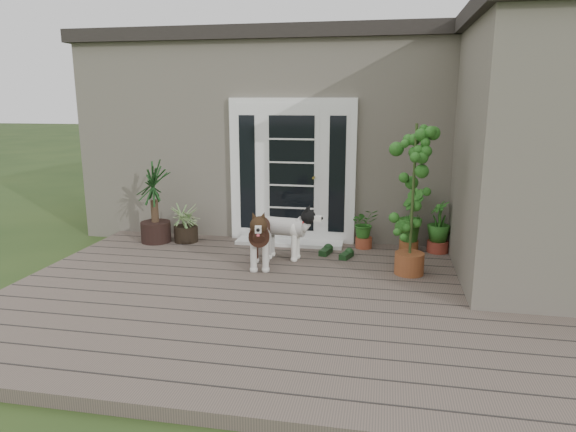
# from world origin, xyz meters

# --- Properties ---
(deck) EXTENTS (6.20, 4.60, 0.12)m
(deck) POSITION_xyz_m (0.00, 0.40, 0.06)
(deck) COLOR #6B5B4C
(deck) RESTS_ON ground
(house_main) EXTENTS (7.40, 4.00, 3.10)m
(house_main) POSITION_xyz_m (0.00, 4.65, 1.55)
(house_main) COLOR #665E54
(house_main) RESTS_ON ground
(roof_main) EXTENTS (7.60, 4.20, 0.20)m
(roof_main) POSITION_xyz_m (0.00, 4.65, 3.20)
(roof_main) COLOR #2D2826
(roof_main) RESTS_ON house_main
(house_wing) EXTENTS (1.60, 2.40, 3.10)m
(house_wing) POSITION_xyz_m (2.90, 1.50, 1.55)
(house_wing) COLOR #665E54
(house_wing) RESTS_ON ground
(roof_wing) EXTENTS (1.80, 2.60, 0.20)m
(roof_wing) POSITION_xyz_m (2.90, 1.50, 3.20)
(roof_wing) COLOR #2D2826
(roof_wing) RESTS_ON house_wing
(door_unit) EXTENTS (1.90, 0.14, 2.15)m
(door_unit) POSITION_xyz_m (-0.20, 2.60, 1.19)
(door_unit) COLOR white
(door_unit) RESTS_ON deck
(door_step) EXTENTS (1.60, 0.40, 0.05)m
(door_step) POSITION_xyz_m (-0.20, 2.40, 0.14)
(door_step) COLOR white
(door_step) RESTS_ON deck
(brindle_dog) EXTENTS (0.53, 0.90, 0.70)m
(brindle_dog) POSITION_xyz_m (-0.37, 1.25, 0.47)
(brindle_dog) COLOR #3C2015
(brindle_dog) RESTS_ON deck
(white_dog) EXTENTS (0.82, 0.43, 0.66)m
(white_dog) POSITION_xyz_m (-0.15, 1.67, 0.45)
(white_dog) COLOR white
(white_dog) RESTS_ON deck
(spider_plant) EXTENTS (0.72, 0.72, 0.64)m
(spider_plant) POSITION_xyz_m (-1.78, 2.24, 0.44)
(spider_plant) COLOR #9ABB73
(spider_plant) RESTS_ON deck
(yucca) EXTENTS (1.02, 1.02, 1.23)m
(yucca) POSITION_xyz_m (-2.23, 2.14, 0.73)
(yucca) COLOR #133311
(yucca) RESTS_ON deck
(herb_a) EXTENTS (0.51, 0.51, 0.50)m
(herb_a) POSITION_xyz_m (0.90, 2.40, 0.37)
(herb_a) COLOR #1A5C1F
(herb_a) RESTS_ON deck
(herb_b) EXTENTS (0.49, 0.49, 0.68)m
(herb_b) POSITION_xyz_m (1.55, 2.36, 0.46)
(herb_b) COLOR #1A5C1C
(herb_b) RESTS_ON deck
(herb_c) EXTENTS (0.42, 0.42, 0.60)m
(herb_c) POSITION_xyz_m (1.95, 2.39, 0.42)
(herb_c) COLOR #245217
(herb_c) RESTS_ON deck
(sapling) EXTENTS (0.67, 0.67, 1.92)m
(sapling) POSITION_xyz_m (1.51, 1.35, 1.08)
(sapling) COLOR #184C15
(sapling) RESTS_ON deck
(clog_left) EXTENTS (0.23, 0.36, 0.10)m
(clog_left) POSITION_xyz_m (0.40, 1.99, 0.17)
(clog_left) COLOR black
(clog_left) RESTS_ON deck
(clog_right) EXTENTS (0.25, 0.35, 0.10)m
(clog_right) POSITION_xyz_m (0.70, 1.85, 0.17)
(clog_right) COLOR #153415
(clog_right) RESTS_ON deck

